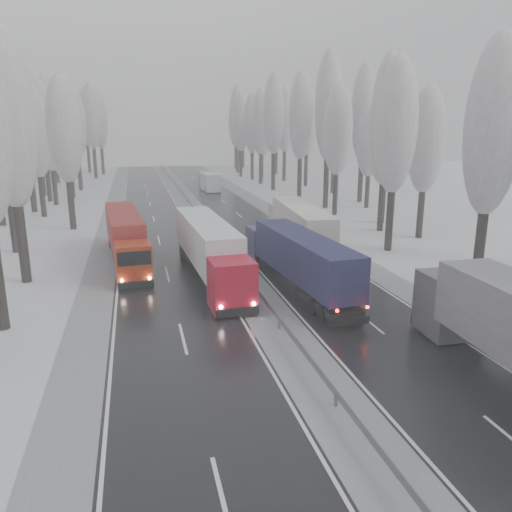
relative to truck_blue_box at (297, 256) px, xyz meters
name	(u,v)px	position (x,y,z in m)	size (l,w,h in m)	color
ground	(384,473)	(-3.10, -18.53, -2.29)	(260.00, 260.00, 0.00)	silver
carriageway_right	(279,248)	(2.15, 11.47, -2.28)	(7.50, 200.00, 0.03)	black
carriageway_left	(163,255)	(-8.35, 11.47, -2.28)	(7.50, 200.00, 0.03)	black
median_slush	(223,251)	(-3.10, 11.47, -2.27)	(3.00, 200.00, 0.04)	#96999D
shoulder_right	(330,245)	(7.10, 11.47, -2.27)	(2.40, 200.00, 0.04)	#96999D
shoulder_left	(103,258)	(-13.30, 11.47, -2.27)	(2.40, 200.00, 0.04)	#96999D
median_guardrail	(222,245)	(-3.10, 11.45, -1.69)	(0.12, 200.00, 0.76)	slate
tree_16	(493,128)	(11.93, -2.86, 8.38)	(3.60, 3.60, 16.53)	black
tree_18	(396,127)	(11.40, 8.50, 8.41)	(3.60, 3.60, 16.58)	black
tree_19	(427,141)	(16.92, 12.50, 7.13)	(3.60, 3.60, 14.57)	black
tree_20	(386,133)	(14.79, 16.63, 7.85)	(3.60, 3.60, 15.71)	black
tree_21	(388,115)	(17.02, 20.63, 9.71)	(3.60, 3.60, 18.62)	black
tree_22	(338,131)	(13.92, 27.07, 7.95)	(3.60, 3.60, 15.86)	black
tree_23	(370,142)	(20.20, 31.07, 6.48)	(3.60, 3.60, 13.55)	black
tree_24	(329,107)	(14.79, 32.49, 10.90)	(3.60, 3.60, 20.49)	black
tree_25	(364,113)	(21.71, 36.49, 10.23)	(3.60, 3.60, 19.44)	black
tree_26	(301,117)	(14.46, 42.74, 9.81)	(3.60, 3.60, 18.78)	black
tree_27	(335,122)	(21.61, 46.74, 9.07)	(3.60, 3.60, 17.62)	black
tree_28	(274,115)	(13.24, 53.42, 10.35)	(3.60, 3.60, 19.62)	black
tree_29	(307,121)	(20.61, 57.42, 9.38)	(3.60, 3.60, 18.11)	black
tree_30	(261,122)	(13.46, 63.17, 9.23)	(3.60, 3.60, 17.86)	black
tree_31	(285,120)	(19.37, 67.17, 9.68)	(3.60, 3.60, 18.58)	black
tree_32	(252,124)	(13.53, 70.68, 8.89)	(3.60, 3.60, 17.33)	black
tree_33	(262,134)	(16.67, 74.68, 6.97)	(3.60, 3.60, 14.33)	black
tree_34	(240,123)	(12.63, 77.78, 9.08)	(3.60, 3.60, 17.63)	black
tree_35	(277,122)	(21.84, 81.78, 9.47)	(3.60, 3.60, 18.25)	black
tree_36	(237,116)	(13.93, 87.63, 10.73)	(3.60, 3.60, 20.23)	black
tree_37	(262,127)	(20.92, 91.63, 8.27)	(3.60, 3.60, 16.37)	black
tree_38	(235,123)	(15.63, 98.19, 9.30)	(3.60, 3.60, 17.97)	black
tree_39	(243,127)	(18.45, 102.19, 8.16)	(3.60, 3.60, 16.19)	black
tree_58	(8,121)	(-18.23, 6.03, 8.81)	(3.60, 3.60, 17.21)	black
tree_60	(3,141)	(-20.85, 15.67, 7.30)	(3.60, 3.60, 14.84)	black
tree_62	(64,130)	(-17.05, 25.20, 8.06)	(3.60, 3.60, 16.04)	black
tree_64	(36,133)	(-21.36, 34.18, 7.67)	(3.60, 3.60, 15.42)	black
tree_65	(23,111)	(-23.16, 38.18, 10.25)	(3.60, 3.60, 19.48)	black
tree_66	(49,133)	(-21.26, 43.82, 7.54)	(3.60, 3.60, 15.23)	black
tree_67	(42,124)	(-22.65, 47.82, 8.74)	(3.60, 3.60, 17.09)	black
tree_68	(67,126)	(-19.68, 50.58, 8.45)	(3.60, 3.60, 16.65)	black
tree_69	(36,115)	(-24.52, 54.58, 10.17)	(3.60, 3.60, 19.35)	black
tree_70	(75,125)	(-19.43, 60.66, 8.74)	(3.60, 3.60, 17.09)	black
tree_71	(48,115)	(-24.19, 64.66, 10.33)	(3.60, 3.60, 19.61)	black
tree_72	(67,132)	(-22.03, 70.00, 7.47)	(3.60, 3.60, 15.11)	black
tree_73	(52,124)	(-24.92, 74.00, 8.82)	(3.60, 3.60, 17.22)	black
tree_74	(91,117)	(-18.18, 80.80, 10.38)	(3.60, 3.60, 19.68)	black
tree_75	(48,120)	(-27.30, 84.80, 9.70)	(3.60, 3.60, 18.60)	black
tree_76	(100,121)	(-17.15, 90.19, 9.66)	(3.60, 3.60, 18.55)	black
tree_77	(76,133)	(-22.76, 94.19, 6.97)	(3.60, 3.60, 14.32)	black
tree_78	(85,118)	(-20.66, 96.78, 10.30)	(3.60, 3.60, 19.55)	black
tree_79	(75,125)	(-23.43, 100.78, 8.72)	(3.60, 3.60, 17.07)	black
truck_blue_box	(297,256)	(0.00, 0.00, 0.00)	(3.63, 15.43, 3.93)	#1F1E4B
truck_cream_box	(298,224)	(3.59, 10.48, 0.11)	(3.79, 16.16, 4.11)	#BCB9A6
box_truck_distant	(209,182)	(2.17, 54.41, -0.73)	(2.74, 8.26, 3.06)	silver
truck_red_white	(209,247)	(-5.41, 3.47, 0.14)	(3.32, 16.37, 4.17)	#AB091E
truck_red_red	(125,234)	(-11.31, 10.13, -0.01)	(3.65, 15.37, 3.91)	#992208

